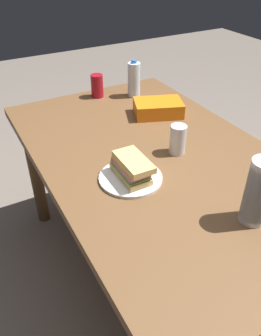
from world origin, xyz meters
name	(u,v)px	position (x,y,z in m)	size (l,w,h in m)	color
ground_plane	(151,271)	(0.00, 0.00, 0.00)	(8.00, 8.00, 0.00)	#70665B
dining_table	(156,173)	(0.00, 0.00, 0.64)	(1.50, 0.91, 0.74)	brown
paper_plate	(130,178)	(0.09, -0.18, 0.74)	(0.23, 0.23, 0.01)	white
sandwich	(131,168)	(0.10, -0.17, 0.79)	(0.18, 0.10, 0.08)	#DBB26B
soda_can_red	(97,86)	(-0.65, 0.03, 0.80)	(0.07, 0.07, 0.12)	maroon
chip_bag	(158,108)	(-0.31, 0.20, 0.77)	(0.23, 0.15, 0.07)	orange
water_bottle_tall	(134,80)	(-0.57, 0.21, 0.83)	(0.07, 0.07, 0.20)	silver
plastic_cup_stack	(259,192)	(0.46, 0.06, 0.85)	(0.08, 0.08, 0.22)	silver
soda_can_silver	(178,139)	(0.02, 0.08, 0.80)	(0.07, 0.07, 0.12)	silver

